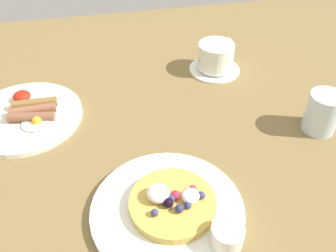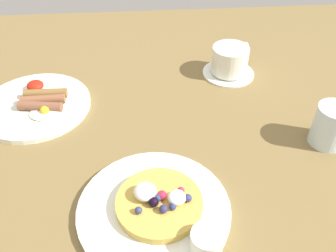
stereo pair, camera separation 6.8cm
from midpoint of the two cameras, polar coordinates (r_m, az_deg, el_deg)
ground_plane at (r=0.73m, az=-6.43°, el=-3.88°), size 2.06×1.26×0.03m
pancake_plate at (r=0.60m, az=-3.38°, el=-13.29°), size 0.25×0.25×0.01m
pancake_with_berries at (r=0.59m, az=-2.69°, el=-12.09°), size 0.14×0.14×0.04m
syrup_ramekin at (r=0.55m, az=5.72°, el=-16.97°), size 0.05×0.05×0.03m
breakfast_plate at (r=0.84m, az=-23.79°, el=1.27°), size 0.24×0.24×0.01m
fried_breakfast at (r=0.83m, az=-22.93°, el=2.31°), size 0.10×0.14×0.02m
coffee_saucer at (r=0.93m, az=5.25°, el=8.93°), size 0.13×0.13×0.01m
coffee_cup at (r=0.91m, az=5.45°, el=10.97°), size 0.10×0.10×0.06m
water_glass at (r=0.77m, az=20.93°, el=1.89°), size 0.07×0.07×0.08m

